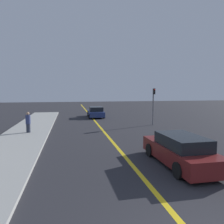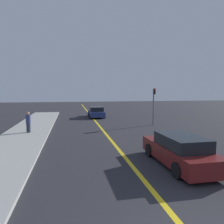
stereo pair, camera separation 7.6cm
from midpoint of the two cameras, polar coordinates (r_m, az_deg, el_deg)
The scene contains 6 objects.
road_center_line at distance 21.62m, azimuth -3.93°, elevation -3.13°, with size 0.20×60.00×0.01m.
sidewalk_left at distance 18.47m, azimuth -21.18°, elevation -4.82°, with size 3.34×29.37×0.15m.
car_near_right_lane at distance 10.28m, azimuth 17.09°, elevation -9.57°, with size 1.88×4.65×1.38m.
car_ahead_center at distance 26.98m, azimuth -4.33°, elevation -0.05°, with size 1.97×4.02×1.30m.
pedestrian_mid_group at distance 17.62m, azimuth -21.18°, elevation -2.53°, with size 0.35×0.35×1.55m.
traffic_light at distance 21.09m, azimuth 10.66°, elevation 2.50°, with size 0.18×0.40×3.49m.
Camera 1 is at (-2.71, -3.19, 3.33)m, focal length 35.00 mm.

